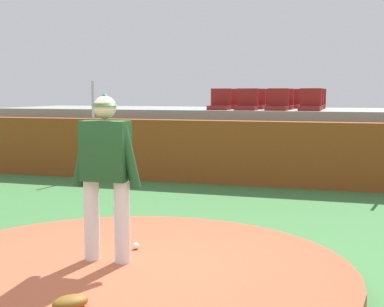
# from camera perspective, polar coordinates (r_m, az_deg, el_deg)

# --- Properties ---
(ground_plane) EXTENTS (60.00, 60.00, 0.00)m
(ground_plane) POSITION_cam_1_polar(r_m,az_deg,el_deg) (5.69, -7.20, -13.76)
(ground_plane) COLOR #3B753A
(pitchers_mound) EXTENTS (4.63, 4.63, 0.22)m
(pitchers_mound) POSITION_cam_1_polar(r_m,az_deg,el_deg) (5.65, -7.21, -12.71)
(pitchers_mound) COLOR #AD5134
(pitchers_mound) RESTS_ON ground_plane
(pitcher) EXTENTS (0.76, 0.27, 1.73)m
(pitcher) POSITION_cam_1_polar(r_m,az_deg,el_deg) (5.65, -8.90, -1.16)
(pitcher) COLOR silver
(pitcher) RESTS_ON pitchers_mound
(baseball) EXTENTS (0.07, 0.07, 0.07)m
(baseball) POSITION_cam_1_polar(r_m,az_deg,el_deg) (6.22, -5.81, -9.49)
(baseball) COLOR white
(baseball) RESTS_ON pitchers_mound
(fielding_glove) EXTENTS (0.34, 0.36, 0.11)m
(fielding_glove) POSITION_cam_1_polar(r_m,az_deg,el_deg) (4.68, -12.47, -14.79)
(fielding_glove) COLOR brown
(fielding_glove) RESTS_ON pitchers_mound
(brick_barrier) EXTENTS (15.04, 0.40, 1.36)m
(brick_barrier) POSITION_cam_1_polar(r_m,az_deg,el_deg) (11.70, 6.31, 0.03)
(brick_barrier) COLOR brown
(brick_barrier) RESTS_ON ground_plane
(fence_post_left) EXTENTS (0.06, 0.06, 0.86)m
(fence_post_left) POSITION_cam_1_polar(r_m,az_deg,el_deg) (12.89, -10.22, 5.48)
(fence_post_left) COLOR silver
(fence_post_left) RESTS_ON brick_barrier
(bleacher_platform) EXTENTS (14.06, 3.34, 1.55)m
(bleacher_platform) POSITION_cam_1_polar(r_m,az_deg,el_deg) (13.95, 8.17, 1.41)
(bleacher_platform) COLOR gray
(bleacher_platform) RESTS_ON ground_plane
(stadium_chair_0) EXTENTS (0.48, 0.44, 0.50)m
(stadium_chair_0) POSITION_cam_1_polar(r_m,az_deg,el_deg) (13.00, 2.90, 5.22)
(stadium_chair_0) COLOR maroon
(stadium_chair_0) RESTS_ON bleacher_platform
(stadium_chair_1) EXTENTS (0.48, 0.44, 0.50)m
(stadium_chair_1) POSITION_cam_1_polar(r_m,az_deg,el_deg) (12.82, 5.70, 5.18)
(stadium_chair_1) COLOR maroon
(stadium_chair_1) RESTS_ON bleacher_platform
(stadium_chair_2) EXTENTS (0.48, 0.44, 0.50)m
(stadium_chair_2) POSITION_cam_1_polar(r_m,az_deg,el_deg) (12.70, 8.81, 5.12)
(stadium_chair_2) COLOR maroon
(stadium_chair_2) RESTS_ON bleacher_platform
(stadium_chair_3) EXTENTS (0.48, 0.44, 0.50)m
(stadium_chair_3) POSITION_cam_1_polar(r_m,az_deg,el_deg) (12.62, 12.12, 5.05)
(stadium_chair_3) COLOR maroon
(stadium_chair_3) RESTS_ON bleacher_platform
(stadium_chair_4) EXTENTS (0.48, 0.44, 0.50)m
(stadium_chair_4) POSITION_cam_1_polar(r_m,az_deg,el_deg) (13.85, 3.86, 5.27)
(stadium_chair_4) COLOR maroon
(stadium_chair_4) RESTS_ON bleacher_platform
(stadium_chair_5) EXTENTS (0.48, 0.44, 0.50)m
(stadium_chair_5) POSITION_cam_1_polar(r_m,az_deg,el_deg) (13.73, 6.55, 5.24)
(stadium_chair_5) COLOR maroon
(stadium_chair_5) RESTS_ON bleacher_platform
(stadium_chair_6) EXTENTS (0.48, 0.44, 0.50)m
(stadium_chair_6) POSITION_cam_1_polar(r_m,az_deg,el_deg) (13.59, 9.39, 5.19)
(stadium_chair_6) COLOR maroon
(stadium_chair_6) RESTS_ON bleacher_platform
(stadium_chair_7) EXTENTS (0.48, 0.44, 0.50)m
(stadium_chair_7) POSITION_cam_1_polar(r_m,az_deg,el_deg) (13.50, 12.38, 5.12)
(stadium_chair_7) COLOR maroon
(stadium_chair_7) RESTS_ON bleacher_platform
(stadium_chair_8) EXTENTS (0.48, 0.44, 0.50)m
(stadium_chair_8) POSITION_cam_1_polar(r_m,az_deg,el_deg) (14.72, 4.62, 5.33)
(stadium_chair_8) COLOR maroon
(stadium_chair_8) RESTS_ON bleacher_platform
(stadium_chair_9) EXTENTS (0.48, 0.44, 0.50)m
(stadium_chair_9) POSITION_cam_1_polar(r_m,az_deg,el_deg) (14.56, 7.21, 5.29)
(stadium_chair_9) COLOR maroon
(stadium_chair_9) RESTS_ON bleacher_platform
(stadium_chair_10) EXTENTS (0.48, 0.44, 0.50)m
(stadium_chair_10) POSITION_cam_1_polar(r_m,az_deg,el_deg) (14.46, 10.09, 5.23)
(stadium_chair_10) COLOR maroon
(stadium_chair_10) RESTS_ON bleacher_platform
(stadium_chair_11) EXTENTS (0.48, 0.44, 0.50)m
(stadium_chair_11) POSITION_cam_1_polar(r_m,az_deg,el_deg) (14.39, 12.68, 5.17)
(stadium_chair_11) COLOR maroon
(stadium_chair_11) RESTS_ON bleacher_platform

